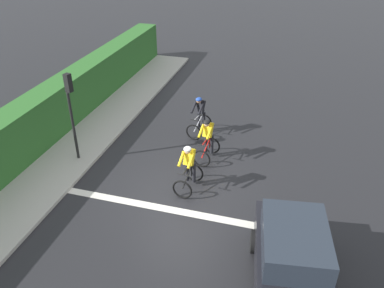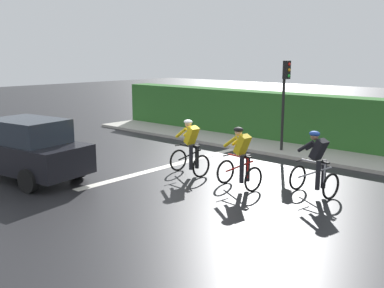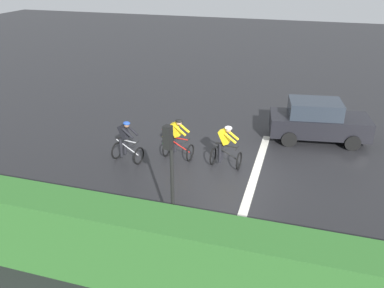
{
  "view_description": "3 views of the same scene",
  "coord_description": "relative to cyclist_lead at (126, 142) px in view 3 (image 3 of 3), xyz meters",
  "views": [
    {
      "loc": [
        3.33,
        -9.84,
        8.03
      ],
      "look_at": [
        -0.02,
        1.71,
        0.93
      ],
      "focal_mm": 37.32,
      "sensor_mm": 36.0,
      "label": 1
    },
    {
      "loc": [
        9.86,
        9.06,
        3.55
      ],
      "look_at": [
        0.54,
        0.73,
        1.02
      ],
      "focal_mm": 41.51,
      "sensor_mm": 36.0,
      "label": 2
    },
    {
      "loc": [
        -12.76,
        -2.21,
        7.19
      ],
      "look_at": [
        -0.55,
        1.45,
        1.15
      ],
      "focal_mm": 37.08,
      "sensor_mm": 36.0,
      "label": 3
    }
  ],
  "objects": [
    {
      "name": "ground_plane",
      "position": [
        0.39,
        -4.12,
        -0.8
      ],
      "size": [
        80.0,
        80.0,
        0.0
      ],
      "primitive_type": "plane",
      "color": "black"
    },
    {
      "name": "sidewalk_kerb",
      "position": [
        -4.51,
        -2.12,
        -0.74
      ],
      "size": [
        2.8,
        21.98,
        0.12
      ],
      "primitive_type": "cube",
      "color": "#ADA89E",
      "rests_on": "ground"
    },
    {
      "name": "stone_wall_low",
      "position": [
        -5.41,
        -2.12,
        -0.58
      ],
      "size": [
        0.44,
        21.98,
        0.43
      ],
      "primitive_type": "cube",
      "color": "tan",
      "rests_on": "ground"
    },
    {
      "name": "hedge_wall",
      "position": [
        -5.71,
        -2.12,
        0.21
      ],
      "size": [
        1.1,
        21.98,
        2.02
      ],
      "primitive_type": "cube",
      "color": "#2D6628",
      "rests_on": "ground"
    },
    {
      "name": "road_marking_stop_line",
      "position": [
        0.39,
        -4.93,
        -0.79
      ],
      "size": [
        7.0,
        0.3,
        0.01
      ],
      "primitive_type": "cube",
      "color": "silver",
      "rests_on": "ground"
    },
    {
      "name": "cyclist_lead",
      "position": [
        0.0,
        0.0,
        0.0
      ],
      "size": [
        0.85,
        1.18,
        1.66
      ],
      "color": "black",
      "rests_on": "ground"
    },
    {
      "name": "cyclist_second",
      "position": [
        0.78,
        -1.79,
        0.0
      ],
      "size": [
        0.81,
        1.16,
        1.66
      ],
      "color": "black",
      "rests_on": "ground"
    },
    {
      "name": "cyclist_mid",
      "position": [
        0.64,
        -3.72,
        0.0
      ],
      "size": [
        0.78,
        1.14,
        1.66
      ],
      "color": "black",
      "rests_on": "ground"
    },
    {
      "name": "car_black",
      "position": [
        4.15,
        -6.97,
        0.08
      ],
      "size": [
        2.33,
        4.31,
        1.76
      ],
      "color": "black",
      "rests_on": "ground"
    },
    {
      "name": "traffic_light_near_crossing",
      "position": [
        -3.74,
        -3.14,
        1.43
      ],
      "size": [
        0.24,
        0.31,
        3.34
      ],
      "color": "black",
      "rests_on": "ground"
    }
  ]
}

